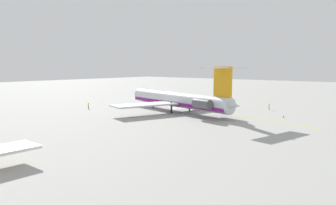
# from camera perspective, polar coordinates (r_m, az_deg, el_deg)

# --- Properties ---
(ground) EXTENTS (369.81, 369.81, 0.00)m
(ground) POSITION_cam_1_polar(r_m,az_deg,el_deg) (93.23, 1.45, -1.00)
(ground) COLOR #9E9E99
(main_jetliner) EXTENTS (40.76, 36.34, 11.96)m
(main_jetliner) POSITION_cam_1_polar(r_m,az_deg,el_deg) (84.85, 2.21, 0.47)
(main_jetliner) COLOR silver
(main_jetliner) RESTS_ON ground
(ground_crew_near_nose) EXTENTS (0.27, 0.43, 1.70)m
(ground_crew_near_nose) POSITION_cam_1_polar(r_m,az_deg,el_deg) (94.50, 17.25, -0.53)
(ground_crew_near_nose) COLOR black
(ground_crew_near_nose) RESTS_ON ground
(ground_crew_near_tail) EXTENTS (0.28, 0.42, 1.72)m
(ground_crew_near_tail) POSITION_cam_1_polar(r_m,az_deg,el_deg) (94.53, -13.73, -0.41)
(ground_crew_near_tail) COLOR black
(ground_crew_near_tail) RESTS_ON ground
(safety_cone_nose) EXTENTS (0.40, 0.40, 0.55)m
(safety_cone_nose) POSITION_cam_1_polar(r_m,az_deg,el_deg) (81.47, 19.54, -2.28)
(safety_cone_nose) COLOR #EA590F
(safety_cone_nose) RESTS_ON ground
(taxiway_centreline) EXTENTS (70.92, 18.03, 0.01)m
(taxiway_centreline) POSITION_cam_1_polar(r_m,az_deg,el_deg) (92.53, 4.77, -1.07)
(taxiway_centreline) COLOR gold
(taxiway_centreline) RESTS_ON ground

